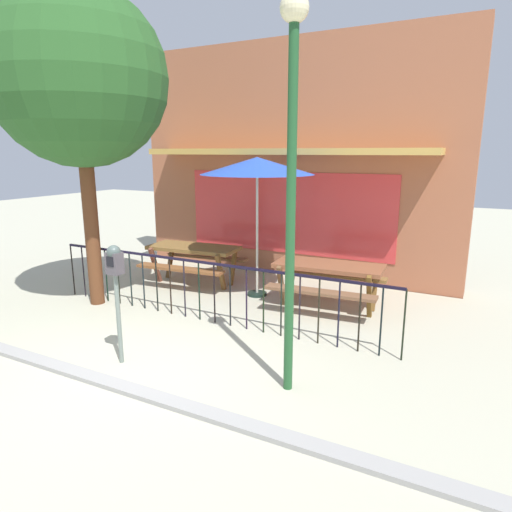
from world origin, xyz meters
The scene contains 10 objects.
ground centered at (0.00, 0.00, 0.00)m, with size 40.00×40.00×0.00m, color #B1AE96.
pub_storefront centered at (0.00, 5.07, 2.40)m, with size 7.07×1.25×4.82m.
patio_fence_front centered at (0.00, 1.78, 0.66)m, with size 5.96×0.04×0.97m.
picnic_table_left centered at (-1.38, 3.40, 0.61)m, with size 1.91×1.51×0.79m.
picnic_table_right centered at (1.49, 3.24, 0.61)m, with size 1.89×1.48×0.79m.
patio_umbrella centered at (0.10, 3.30, 2.36)m, with size 2.02×2.02×2.52m.
parking_meter_near centered at (-0.19, 0.08, 1.18)m, with size 0.18×0.17×1.52m.
street_tree centered at (-2.21, 1.61, 3.74)m, with size 2.83×2.83×5.17m.
street_lamp centered at (1.95, 0.47, 2.64)m, with size 0.28×0.28×4.07m.
curb_edge centered at (0.00, -0.42, 0.00)m, with size 9.90×0.20×0.11m, color #969491.
Camera 1 is at (3.74, -3.78, 2.61)m, focal length 31.37 mm.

